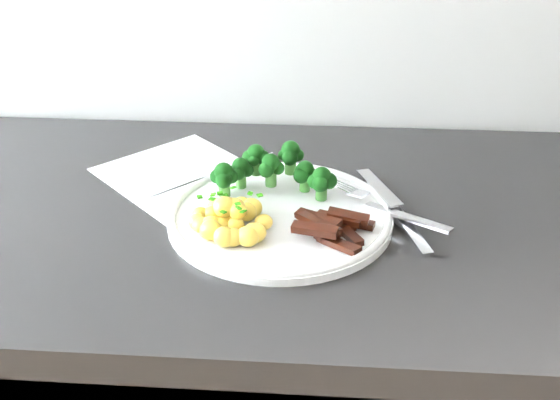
% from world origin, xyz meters
% --- Properties ---
extents(recipe_paper, '(0.33, 0.33, 0.00)m').
position_xyz_m(recipe_paper, '(-0.14, 1.76, 0.87)').
color(recipe_paper, white).
rests_on(recipe_paper, counter).
extents(plate, '(0.29, 0.29, 0.02)m').
position_xyz_m(plate, '(-0.01, 1.66, 0.88)').
color(plate, white).
rests_on(plate, counter).
extents(broccoli, '(0.17, 0.09, 0.06)m').
position_xyz_m(broccoli, '(-0.02, 1.73, 0.91)').
color(broccoli, '#346926').
rests_on(broccoli, plate).
extents(potatoes, '(0.10, 0.10, 0.04)m').
position_xyz_m(potatoes, '(-0.07, 1.62, 0.89)').
color(potatoes, '#E7B94C').
rests_on(potatoes, plate).
extents(beef_strips, '(0.10, 0.09, 0.03)m').
position_xyz_m(beef_strips, '(0.06, 1.62, 0.89)').
color(beef_strips, black).
rests_on(beef_strips, plate).
extents(fork, '(0.15, 0.13, 0.02)m').
position_xyz_m(fork, '(0.13, 1.67, 0.89)').
color(fork, silver).
rests_on(fork, plate).
extents(knife, '(0.09, 0.21, 0.02)m').
position_xyz_m(knife, '(0.14, 1.66, 0.88)').
color(knife, silver).
rests_on(knife, plate).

